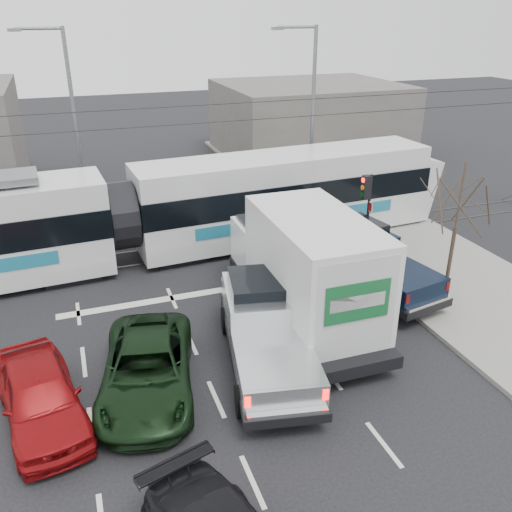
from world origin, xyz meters
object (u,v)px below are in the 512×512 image
object	(u,v)px
traffic_signal	(367,199)
street_lamp_far	(70,115)
green_car	(147,369)
red_car	(40,396)
box_truck	(305,269)
silver_pickup	(265,325)
street_lamp_near	(310,108)
navy_pickup	(368,259)
tram	(120,217)
bare_tree	(460,202)

from	to	relation	value
traffic_signal	street_lamp_far	xyz separation A→B (m)	(-10.66, 9.50, 2.37)
street_lamp_far	green_car	distance (m)	15.68
traffic_signal	red_car	size ratio (longest dim) A/B	0.79
traffic_signal	box_truck	xyz separation A→B (m)	(-4.29, -3.59, -0.77)
silver_pickup	green_car	distance (m)	3.62
silver_pickup	green_car	world-z (taller)	silver_pickup
street_lamp_near	navy_pickup	world-z (taller)	street_lamp_near
street_lamp_near	street_lamp_far	distance (m)	11.67
traffic_signal	tram	xyz separation A→B (m)	(-9.41, 3.10, -0.69)
street_lamp_near	bare_tree	bearing A→B (deg)	-88.58
silver_pickup	red_car	xyz separation A→B (m)	(-6.31, -0.68, -0.37)
tram	green_car	distance (m)	8.74
street_lamp_near	box_truck	xyz separation A→B (m)	(-5.14, -11.10, -3.14)
street_lamp_near	green_car	size ratio (longest dim) A/B	1.71
box_truck	street_lamp_near	bearing A→B (deg)	65.74
bare_tree	traffic_signal	bearing A→B (deg)	105.76
tram	box_truck	distance (m)	8.42
traffic_signal	tram	bearing A→B (deg)	161.77
street_lamp_near	box_truck	world-z (taller)	street_lamp_near
navy_pickup	tram	bearing A→B (deg)	137.43
green_car	red_car	xyz separation A→B (m)	(-2.74, -0.27, 0.05)
street_lamp_far	box_truck	world-z (taller)	street_lamp_far
silver_pickup	box_truck	distance (m)	2.62
bare_tree	red_car	world-z (taller)	bare_tree
bare_tree	street_lamp_far	distance (m)	17.97
bare_tree	navy_pickup	bearing A→B (deg)	139.35
bare_tree	street_lamp_near	distance (m)	11.58
traffic_signal	navy_pickup	xyz separation A→B (m)	(-1.04, -2.14, -1.55)
tram	box_truck	bearing A→B (deg)	-56.29
tram	green_car	xyz separation A→B (m)	(-0.42, -8.63, -1.32)
tram	silver_pickup	distance (m)	8.85
bare_tree	box_truck	size ratio (longest dim) A/B	0.62
traffic_signal	green_car	distance (m)	11.45
street_lamp_near	red_car	xyz separation A→B (m)	(-13.41, -13.31, -4.33)
street_lamp_near	tram	size ratio (longest dim) A/B	0.32
bare_tree	street_lamp_far	size ratio (longest dim) A/B	0.56
tram	box_truck	world-z (taller)	tram
silver_pickup	bare_tree	bearing A→B (deg)	19.87
silver_pickup	navy_pickup	xyz separation A→B (m)	(5.21, 2.99, 0.04)
street_lamp_near	silver_pickup	size ratio (longest dim) A/B	1.35
street_lamp_far	navy_pickup	xyz separation A→B (m)	(9.62, -11.64, -3.93)
bare_tree	tram	xyz separation A→B (m)	(-10.54, 7.10, -1.74)
street_lamp_far	green_car	world-z (taller)	street_lamp_far
street_lamp_far	street_lamp_near	bearing A→B (deg)	-9.87
street_lamp_near	street_lamp_far	xyz separation A→B (m)	(-11.50, 2.00, 0.00)
street_lamp_near	navy_pickup	bearing A→B (deg)	-101.05
street_lamp_far	navy_pickup	distance (m)	15.60
street_lamp_far	green_car	bearing A→B (deg)	-86.84
red_car	navy_pickup	bearing A→B (deg)	7.04
traffic_signal	navy_pickup	world-z (taller)	traffic_signal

